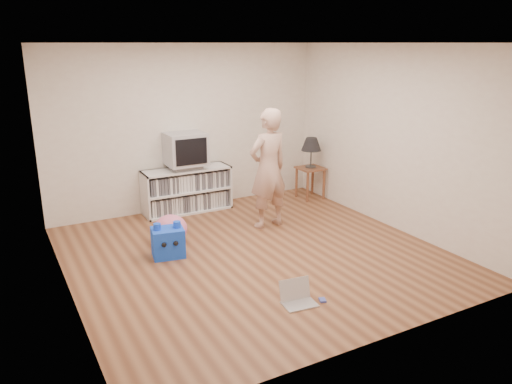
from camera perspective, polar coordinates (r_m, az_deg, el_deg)
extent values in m
plane|color=brown|center=(6.45, -0.15, -7.07)|extent=(4.50, 4.50, 0.00)
cube|color=silver|center=(8.06, -7.88, 7.26)|extent=(4.50, 0.02, 2.60)
cube|color=silver|center=(4.27, 14.41, -1.55)|extent=(4.50, 0.02, 2.60)
cube|color=silver|center=(5.38, -21.73, 1.50)|extent=(0.02, 4.50, 2.60)
cube|color=silver|center=(7.37, 15.49, 5.93)|extent=(0.02, 4.50, 2.60)
cube|color=white|center=(5.90, -0.17, 16.70)|extent=(4.50, 4.50, 0.01)
cube|color=white|center=(8.20, -8.43, 0.60)|extent=(1.40, 0.03, 0.70)
cube|color=white|center=(7.81, -12.59, -0.46)|extent=(0.03, 0.45, 0.70)
cube|color=white|center=(8.27, -3.47, 0.88)|extent=(0.03, 0.45, 0.70)
cube|color=white|center=(8.12, -7.81, -2.04)|extent=(1.40, 0.45, 0.03)
cube|color=white|center=(8.02, -7.90, 0.23)|extent=(1.34, 0.45, 0.03)
cube|color=white|center=(7.93, -8.00, 2.55)|extent=(1.40, 0.45, 0.03)
cube|color=silver|center=(8.02, -7.90, 0.23)|extent=(1.26, 0.36, 0.64)
cube|color=gray|center=(7.92, -8.01, 2.91)|extent=(0.45, 0.35, 0.07)
cube|color=#A8A8AE|center=(7.85, -8.10, 4.92)|extent=(0.60, 0.52, 0.50)
cube|color=black|center=(7.61, -7.38, 4.58)|extent=(0.50, 0.01, 0.40)
cylinder|color=brown|center=(8.45, 5.90, 0.54)|extent=(0.04, 0.04, 0.52)
cylinder|color=brown|center=(8.65, 7.76, 0.84)|extent=(0.04, 0.04, 0.52)
cylinder|color=brown|center=(8.72, 4.64, 1.08)|extent=(0.04, 0.04, 0.52)
cylinder|color=brown|center=(8.91, 6.48, 1.36)|extent=(0.04, 0.04, 0.52)
cube|color=brown|center=(8.61, 6.25, 2.72)|extent=(0.42, 0.42, 0.03)
cylinder|color=#333333|center=(8.61, 6.26, 2.90)|extent=(0.18, 0.18, 0.02)
cylinder|color=#333333|center=(8.57, 6.30, 4.02)|extent=(0.02, 0.02, 0.32)
imported|color=tan|center=(7.14, 1.41, 2.67)|extent=(0.68, 0.50, 1.74)
cube|color=silver|center=(5.30, 4.99, -12.65)|extent=(0.37, 0.28, 0.02)
cube|color=silver|center=(5.34, 4.43, -10.99)|extent=(0.35, 0.11, 0.22)
cube|color=black|center=(5.34, 4.43, -10.99)|extent=(0.31, 0.09, 0.18)
cube|color=#4655BC|center=(5.40, 7.60, -12.13)|extent=(0.09, 0.11, 0.02)
cube|color=blue|center=(6.41, -10.02, -5.70)|extent=(0.44, 0.37, 0.37)
cylinder|color=blue|center=(6.31, -11.24, -3.91)|extent=(0.09, 0.09, 0.08)
cylinder|color=blue|center=(6.34, -9.02, -3.68)|extent=(0.09, 0.09, 0.08)
sphere|color=black|center=(6.24, -10.47, -5.96)|extent=(0.06, 0.06, 0.06)
sphere|color=black|center=(6.26, -9.15, -5.82)|extent=(0.06, 0.06, 0.06)
ellipsoid|color=#D8668F|center=(6.84, -9.74, -4.18)|extent=(0.49, 0.49, 0.38)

